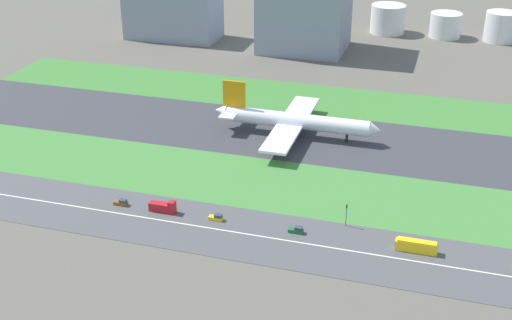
{
  "coord_description": "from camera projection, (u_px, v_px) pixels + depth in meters",
  "views": [
    {
      "loc": [
        62.95,
        -234.64,
        106.97
      ],
      "look_at": [
        3.49,
        -36.5,
        6.0
      ],
      "focal_mm": 47.85,
      "sensor_mm": 36.0,
      "label": 1
    }
  ],
  "objects": [
    {
      "name": "ground_plane",
      "position": [
        274.0,
        133.0,
        265.15
      ],
      "size": [
        800.0,
        800.0,
        0.0
      ],
      "primitive_type": "plane",
      "color": "#5B564C"
    },
    {
      "name": "runway",
      "position": [
        274.0,
        133.0,
        265.13
      ],
      "size": [
        280.0,
        46.0,
        0.1
      ],
      "primitive_type": "cube",
      "color": "#38383D",
      "rests_on": "ground_plane"
    },
    {
      "name": "grass_median_north",
      "position": [
        299.0,
        97.0,
        300.42
      ],
      "size": [
        280.0,
        36.0,
        0.1
      ],
      "primitive_type": "cube",
      "color": "#3D7A33",
      "rests_on": "ground_plane"
    },
    {
      "name": "grass_median_south",
      "position": [
        242.0,
        180.0,
        229.84
      ],
      "size": [
        280.0,
        36.0,
        0.1
      ],
      "primitive_type": "cube",
      "color": "#427F38",
      "rests_on": "ground_plane"
    },
    {
      "name": "highway",
      "position": [
        209.0,
        228.0,
        202.29
      ],
      "size": [
        280.0,
        28.0,
        0.1
      ],
      "primitive_type": "cube",
      "color": "#4C4C4F",
      "rests_on": "ground_plane"
    },
    {
      "name": "highway_centerline",
      "position": [
        209.0,
        228.0,
        202.27
      ],
      "size": [
        266.0,
        0.5,
        0.01
      ],
      "primitive_type": "cube",
      "color": "silver",
      "rests_on": "highway"
    },
    {
      "name": "airliner",
      "position": [
        292.0,
        121.0,
        260.59
      ],
      "size": [
        65.0,
        56.0,
        19.7
      ],
      "color": "white",
      "rests_on": "runway"
    },
    {
      "name": "car_2",
      "position": [
        121.0,
        203.0,
        214.3
      ],
      "size": [
        4.4,
        1.8,
        2.0
      ],
      "color": "brown",
      "rests_on": "highway"
    },
    {
      "name": "car_3",
      "position": [
        217.0,
        218.0,
        206.09
      ],
      "size": [
        4.4,
        1.8,
        2.0
      ],
      "color": "yellow",
      "rests_on": "highway"
    },
    {
      "name": "car_0",
      "position": [
        297.0,
        230.0,
        199.66
      ],
      "size": [
        4.4,
        1.8,
        2.0
      ],
      "color": "#19662D",
      "rests_on": "highway"
    },
    {
      "name": "truck_0",
      "position": [
        163.0,
        207.0,
        210.26
      ],
      "size": [
        8.4,
        2.5,
        4.0
      ],
      "color": "#B2191E",
      "rests_on": "highway"
    },
    {
      "name": "bus_0",
      "position": [
        416.0,
        246.0,
        190.38
      ],
      "size": [
        11.6,
        2.5,
        3.5
      ],
      "color": "yellow",
      "rests_on": "highway"
    },
    {
      "name": "traffic_light",
      "position": [
        346.0,
        213.0,
        201.67
      ],
      "size": [
        0.36,
        0.5,
        7.2
      ],
      "color": "#4C4C51",
      "rests_on": "highway"
    },
    {
      "name": "terminal_building",
      "position": [
        173.0,
        14.0,
        380.63
      ],
      "size": [
        50.97,
        25.92,
        26.85
      ],
      "primitive_type": "cube",
      "color": "gray",
      "rests_on": "ground_plane"
    },
    {
      "name": "hangar_building",
      "position": [
        305.0,
        2.0,
        356.03
      ],
      "size": [
        44.19,
        39.15,
        50.49
      ],
      "primitive_type": "cube",
      "color": "gray",
      "rests_on": "ground_plane"
    },
    {
      "name": "fuel_tank_west",
      "position": [
        388.0,
        19.0,
        392.25
      ],
      "size": [
        19.62,
        19.62,
        16.07
      ],
      "primitive_type": "cylinder",
      "color": "silver",
      "rests_on": "ground_plane"
    },
    {
      "name": "fuel_tank_centre",
      "position": [
        445.0,
        25.0,
        384.4
      ],
      "size": [
        17.39,
        17.39,
        13.7
      ],
      "primitive_type": "cylinder",
      "color": "silver",
      "rests_on": "ground_plane"
    },
    {
      "name": "fuel_tank_east",
      "position": [
        500.0,
        27.0,
        376.24
      ],
      "size": [
        16.95,
        16.95,
        16.34
      ],
      "primitive_type": "cylinder",
      "color": "silver",
      "rests_on": "ground_plane"
    }
  ]
}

